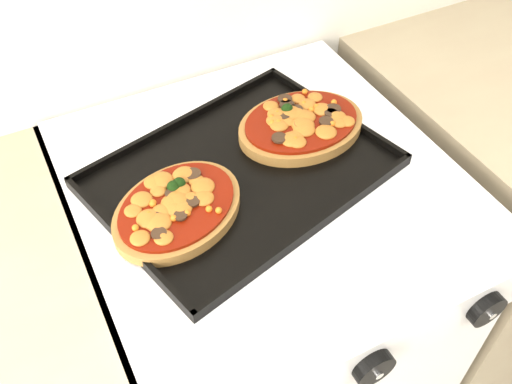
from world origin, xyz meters
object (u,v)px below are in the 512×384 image
stove (261,323)px  pizza_right (301,124)px  pizza_left (177,208)px  baking_tray (241,171)px

stove → pizza_right: pizza_right is taller
pizza_left → pizza_right: bearing=17.6°
stove → pizza_right: size_ratio=4.16×
stove → pizza_right: bearing=28.5°
baking_tray → stove: bearing=-37.9°
baking_tray → pizza_left: bearing=-177.1°
baking_tray → pizza_left: (-0.12, -0.04, 0.01)m
stove → pizza_left: bearing=-170.5°
stove → pizza_left: 0.50m
baking_tray → pizza_right: (0.13, 0.04, 0.01)m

